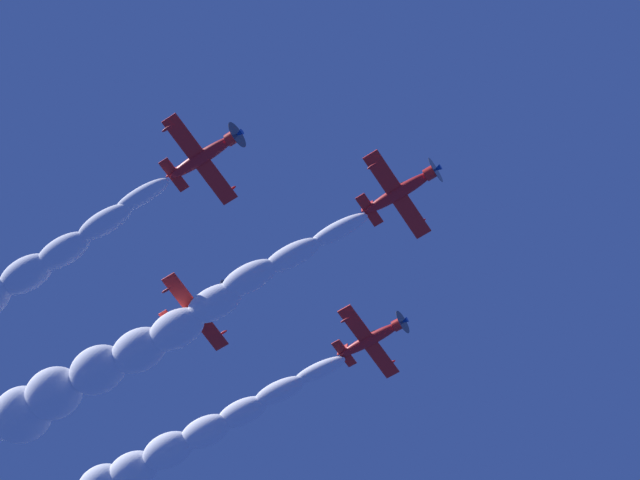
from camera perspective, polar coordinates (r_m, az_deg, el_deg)
name	(u,v)px	position (r m, az deg, el deg)	size (l,w,h in m)	color
airplane_lead	(401,191)	(80.03, 4.74, 2.86)	(8.13, 7.45, 2.89)	red
airplane_left_wingman	(372,338)	(89.87, 3.06, -5.71)	(8.16, 7.46, 2.67)	red
airplane_right_wingman	(204,156)	(78.39, -6.71, 4.87)	(8.15, 7.46, 2.68)	red
airplane_slot_tail	(199,308)	(88.24, -7.01, -3.95)	(8.10, 7.46, 2.88)	red
smoke_trail_lead	(108,365)	(91.54, -12.19, -7.07)	(17.24, 39.86, 5.85)	white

